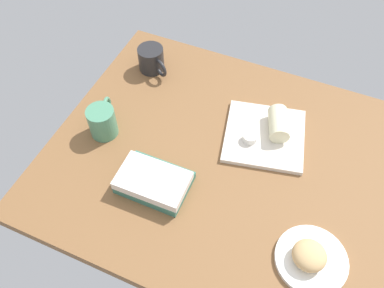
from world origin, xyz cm
name	(u,v)px	position (x,y,z in cm)	size (l,w,h in cm)	color
dining_table	(226,163)	(0.00, 0.00, 2.00)	(110.00, 90.00, 4.00)	brown
round_plate	(311,260)	(-31.71, 21.46, 4.70)	(19.13, 19.13, 1.40)	white
scone_pastry	(309,255)	(-30.64, 22.04, 7.94)	(8.95, 8.89, 5.08)	tan
square_plate	(264,136)	(-8.16, -12.95, 4.80)	(25.04, 25.04, 1.60)	silver
sauce_cup	(250,138)	(-4.38, -8.76, 6.87)	(4.47, 4.47, 2.37)	silver
breakfast_wrap	(279,124)	(-11.18, -16.29, 8.70)	(6.21, 6.21, 11.32)	beige
book_stack	(154,182)	(16.15, 17.66, 6.77)	(20.52, 14.91, 5.74)	#387260
coffee_mug	(103,121)	(40.33, 5.30, 9.26)	(8.84, 13.97, 10.30)	#4C8C6B
second_mug	(152,59)	(39.44, -27.18, 8.62)	(13.13, 9.81, 9.02)	#262628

